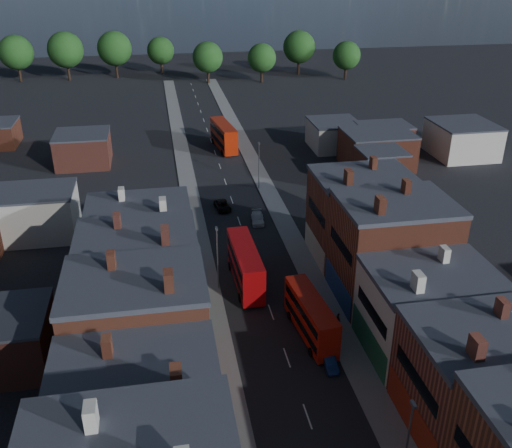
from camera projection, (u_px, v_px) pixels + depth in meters
name	position (u px, v px, depth m)	size (l,w,h in m)	color
pavement_west	(194.00, 218.00, 85.70)	(3.00, 200.00, 0.12)	gray
pavement_east	(279.00, 212.00, 87.75)	(3.00, 200.00, 0.12)	gray
lamp_post_1	(408.00, 439.00, 41.24)	(0.25, 0.70, 8.12)	slate
lamp_post_2	(217.00, 254.00, 66.16)	(0.25, 0.70, 8.12)	slate
lamp_post_3	(259.00, 162.00, 94.37)	(0.25, 0.70, 8.12)	slate
bus_0	(245.00, 265.00, 67.97)	(3.11, 11.51, 4.95)	#BB0A0D
bus_1	(311.00, 316.00, 58.98)	(3.35, 10.38, 4.40)	red
bus_2	(224.00, 135.00, 114.36)	(4.21, 12.19, 5.16)	#A71E07
car_1	(330.00, 362.00, 55.24)	(1.15, 3.30, 1.09)	navy
car_2	(223.00, 206.00, 88.52)	(2.06, 4.47, 1.24)	black
car_3	(258.00, 218.00, 84.39)	(1.77, 4.37, 1.27)	silver
ped_1	(209.00, 355.00, 55.43)	(0.89, 0.49, 1.83)	#3F191B
ped_3	(338.00, 319.00, 61.01)	(0.91, 0.42, 1.56)	#615A53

